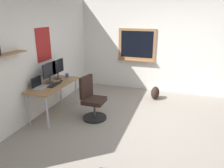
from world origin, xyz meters
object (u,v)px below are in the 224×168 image
coffee_mug (67,75)px  computer_mouse (61,81)px  laptop (39,85)px  monitor_secondary (58,68)px  backpack (155,93)px  monitor_primary (49,72)px  office_chair (92,101)px  keyboard (54,85)px  desk (54,87)px

coffee_mug → computer_mouse: bearing=-172.2°
laptop → coffee_mug: laptop is taller
monitor_secondary → backpack: size_ratio=1.34×
computer_mouse → backpack: computer_mouse is taller
monitor_primary → office_chair: bearing=-87.2°
keyboard → computer_mouse: size_ratio=3.56×
office_chair → laptop: laptop is taller
desk → monitor_primary: 0.36m
desk → office_chair: office_chair is taller
laptop → monitor_secondary: bearing=-4.1°
monitor_primary → backpack: 2.80m
office_chair → computer_mouse: office_chair is taller
keyboard → coffee_mug: (0.64, 0.05, 0.04)m
backpack → monitor_primary: bearing=126.6°
laptop → office_chair: bearing=-69.4°
backpack → keyboard: bearing=130.5°
office_chair → monitor_primary: 1.14m
computer_mouse → backpack: size_ratio=0.30×
monitor_secondary → coffee_mug: monitor_secondary is taller
keyboard → coffee_mug: coffee_mug is taller
keyboard → monitor_primary: bearing=58.1°
coffee_mug → backpack: coffee_mug is taller
keyboard → backpack: (1.70, -1.99, -0.56)m
office_chair → monitor_secondary: monitor_secondary is taller
desk → backpack: bearing=-51.6°
coffee_mug → desk: bearing=177.9°
monitor_secondary → laptop: bearing=175.9°
laptop → monitor_primary: bearing=-8.1°
office_chair → keyboard: 0.89m
monitor_secondary → computer_mouse: bearing=-134.5°
desk → coffee_mug: (0.58, -0.02, 0.13)m
keyboard → desk: bearing=46.6°
laptop → keyboard: bearing=-41.7°
monitor_secondary → keyboard: 0.54m
desk → keyboard: 0.13m
monitor_secondary → backpack: bearing=-59.7°
desk → monitor_secondary: monitor_secondary is taller
laptop → monitor_secondary: 0.71m
laptop → keyboard: laptop is taller
keyboard → computer_mouse: bearing=0.0°
monitor_primary → monitor_secondary: (0.34, 0.00, 0.00)m
monitor_primary → coffee_mug: (0.54, -0.11, -0.22)m
desk → keyboard: (-0.07, -0.07, 0.09)m
desk → coffee_mug: bearing=-2.1°
office_chair → monitor_secondary: bearing=73.4°
keyboard → coffee_mug: 0.65m
monitor_primary → coffee_mug: size_ratio=5.04×
office_chair → computer_mouse: 0.89m
monitor_primary → monitor_secondary: size_ratio=1.00×
keyboard → computer_mouse: 0.28m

